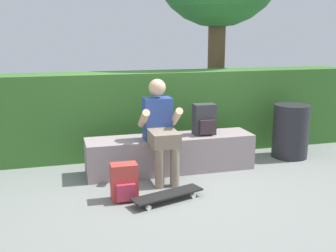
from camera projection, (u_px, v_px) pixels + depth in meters
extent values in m
plane|color=gray|center=(179.00, 181.00, 4.84)|extent=(24.00, 24.00, 0.00)
cube|color=gray|center=(171.00, 154.00, 5.14)|extent=(2.16, 0.49, 0.46)
cube|color=#2D4793|center=(157.00, 119.00, 4.92)|extent=(0.34, 0.22, 0.52)
sphere|color=#D8AD84|center=(157.00, 88.00, 4.83)|extent=(0.21, 0.21, 0.21)
cube|color=gray|center=(164.00, 138.00, 4.66)|extent=(0.32, 0.40, 0.17)
cylinder|color=gray|center=(160.00, 169.00, 4.57)|extent=(0.11, 0.11, 0.46)
cylinder|color=gray|center=(175.00, 167.00, 4.62)|extent=(0.11, 0.11, 0.46)
cylinder|color=#D8AD84|center=(144.00, 118.00, 4.72)|extent=(0.09, 0.33, 0.27)
cylinder|color=#D8AD84|center=(176.00, 117.00, 4.83)|extent=(0.09, 0.33, 0.27)
cube|color=black|center=(168.00, 194.00, 4.21)|extent=(0.82, 0.43, 0.02)
cylinder|color=silver|center=(185.00, 191.00, 4.44)|extent=(0.06, 0.05, 0.05)
cylinder|color=silver|center=(193.00, 196.00, 4.31)|extent=(0.06, 0.05, 0.05)
cylinder|color=silver|center=(141.00, 202.00, 4.14)|extent=(0.06, 0.05, 0.05)
cylinder|color=silver|center=(148.00, 207.00, 4.02)|extent=(0.06, 0.05, 0.05)
cube|color=#333338|center=(204.00, 119.00, 5.17)|extent=(0.28, 0.18, 0.40)
cube|color=#35272B|center=(207.00, 127.00, 5.08)|extent=(0.20, 0.05, 0.18)
cube|color=#B23833|center=(124.00, 182.00, 4.24)|extent=(0.28, 0.18, 0.40)
cube|color=#B22F47|center=(126.00, 193.00, 4.15)|extent=(0.20, 0.05, 0.18)
cube|color=#356828|center=(161.00, 112.00, 5.91)|extent=(5.97, 0.56, 1.21)
cylinder|color=brown|center=(216.00, 61.00, 6.85)|extent=(0.29, 0.29, 2.57)
cylinder|color=#232328|center=(291.00, 131.00, 5.70)|extent=(0.50, 0.50, 0.77)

